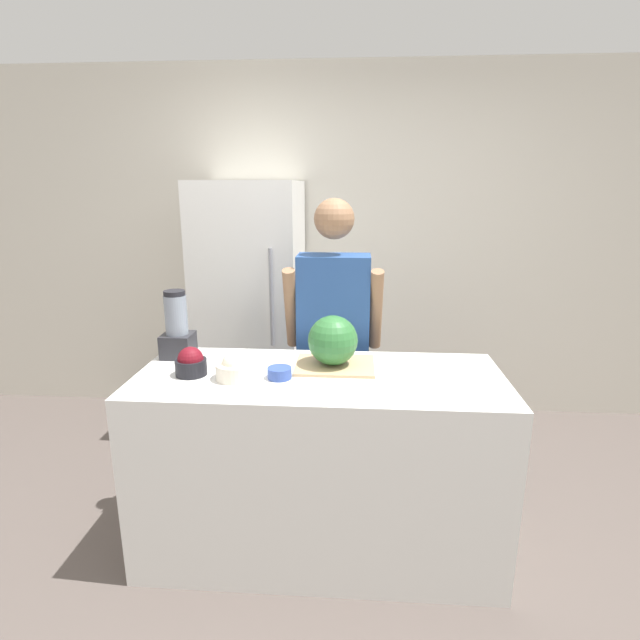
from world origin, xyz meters
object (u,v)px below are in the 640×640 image
person (333,344)px  bowl_small_blue (280,373)px  blender (177,329)px  bowl_cherries (191,363)px  bowl_cream (235,368)px  refrigerator (252,310)px  watermelon (333,340)px

person → bowl_small_blue: size_ratio=15.47×
bowl_small_blue → blender: size_ratio=0.32×
bowl_cherries → blender: bearing=120.7°
bowl_cream → blender: blender is taller
refrigerator → watermelon: (0.63, -1.16, 0.15)m
refrigerator → bowl_cream: (0.20, -1.34, 0.07)m
refrigerator → bowl_small_blue: refrigerator is taller
person → bowl_cream: 0.77m
person → bowl_small_blue: 0.67m
watermelon → bowl_cream: watermelon is taller
refrigerator → watermelon: refrigerator is taller
person → refrigerator: bearing=131.6°
refrigerator → bowl_cherries: bearing=-90.5°
refrigerator → bowl_small_blue: bearing=-73.2°
watermelon → refrigerator: bearing=118.6°
bowl_cherries → bowl_small_blue: bearing=-2.0°
watermelon → bowl_small_blue: watermelon is taller
watermelon → bowl_small_blue: (-0.23, -0.16, -0.11)m
watermelon → bowl_cream: 0.47m
refrigerator → blender: 1.08m
refrigerator → bowl_cream: 1.35m
refrigerator → bowl_cherries: 1.31m
refrigerator → bowl_cherries: refrigerator is taller
bowl_cherries → blender: size_ratio=0.42×
bowl_cream → bowl_small_blue: (0.20, 0.02, -0.03)m
watermelon → blender: 0.79m
refrigerator → blender: refrigerator is taller
watermelon → bowl_cherries: bearing=-166.8°
person → watermelon: person is taller
watermelon → bowl_cherries: 0.66m
refrigerator → bowl_cream: size_ratio=10.15×
watermelon → bowl_cream: bearing=-157.0°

